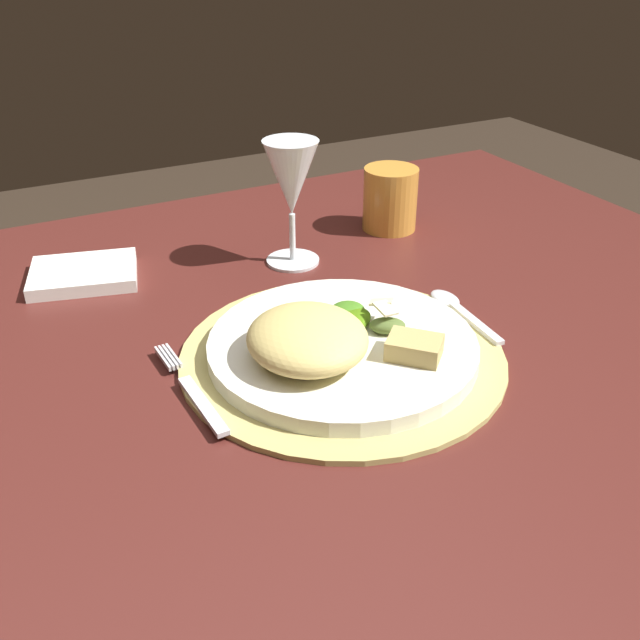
{
  "coord_description": "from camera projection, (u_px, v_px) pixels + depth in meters",
  "views": [
    {
      "loc": [
        -0.23,
        -0.58,
        1.16
      ],
      "look_at": [
        0.08,
        0.01,
        0.78
      ],
      "focal_mm": 40.29,
      "sensor_mm": 36.0,
      "label": 1
    }
  ],
  "objects": [
    {
      "name": "dining_table",
      "position": [
        265.0,
        456.0,
        0.8
      ],
      "size": [
        1.35,
        0.98,
        0.76
      ],
      "color": "#4C1E19",
      "rests_on": "ground"
    },
    {
      "name": "placemat",
      "position": [
        342.0,
        356.0,
        0.74
      ],
      "size": [
        0.33,
        0.33,
        0.01
      ],
      "primitive_type": "cylinder",
      "color": "tan",
      "rests_on": "dining_table"
    },
    {
      "name": "dinner_plate",
      "position": [
        342.0,
        346.0,
        0.73
      ],
      "size": [
        0.28,
        0.28,
        0.02
      ],
      "primitive_type": "cylinder",
      "color": "silver",
      "rests_on": "placemat"
    },
    {
      "name": "pasta_serving",
      "position": [
        307.0,
        338.0,
        0.69
      ],
      "size": [
        0.14,
        0.15,
        0.04
      ],
      "primitive_type": "ellipsoid",
      "rotation": [
        0.0,
        0.0,
        4.47
      ],
      "color": "#D5BD6B",
      "rests_on": "dinner_plate"
    },
    {
      "name": "salad_greens",
      "position": [
        359.0,
        318.0,
        0.75
      ],
      "size": [
        0.08,
        0.09,
        0.03
      ],
      "color": "#41771E",
      "rests_on": "dinner_plate"
    },
    {
      "name": "bread_piece",
      "position": [
        414.0,
        348.0,
        0.7
      ],
      "size": [
        0.06,
        0.06,
        0.02
      ],
      "primitive_type": "cube",
      "rotation": [
        0.0,
        0.0,
        5.47
      ],
      "color": "tan",
      "rests_on": "dinner_plate"
    },
    {
      "name": "fork",
      "position": [
        193.0,
        391.0,
        0.67
      ],
      "size": [
        0.02,
        0.17,
        0.0
      ],
      "color": "silver",
      "rests_on": "placemat"
    },
    {
      "name": "spoon",
      "position": [
        455.0,
        306.0,
        0.82
      ],
      "size": [
        0.03,
        0.13,
        0.01
      ],
      "color": "silver",
      "rests_on": "placemat"
    },
    {
      "name": "napkin",
      "position": [
        84.0,
        274.0,
        0.89
      ],
      "size": [
        0.15,
        0.13,
        0.02
      ],
      "primitive_type": "cube",
      "rotation": [
        0.0,
        0.0,
        -0.25
      ],
      "color": "white",
      "rests_on": "dining_table"
    },
    {
      "name": "wine_glass",
      "position": [
        291.0,
        182.0,
        0.89
      ],
      "size": [
        0.07,
        0.07,
        0.16
      ],
      "color": "silver",
      "rests_on": "dining_table"
    },
    {
      "name": "amber_tumbler",
      "position": [
        390.0,
        199.0,
        1.02
      ],
      "size": [
        0.08,
        0.08,
        0.09
      ],
      "primitive_type": "cylinder",
      "color": "gold",
      "rests_on": "dining_table"
    }
  ]
}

